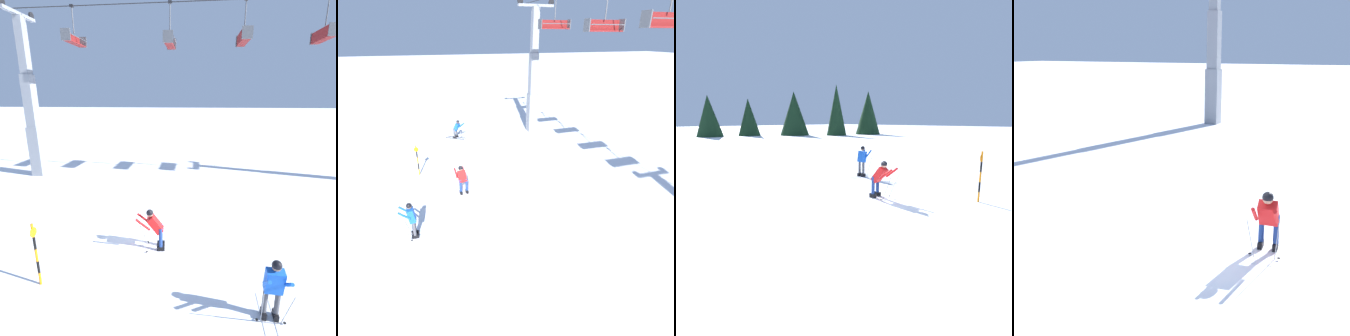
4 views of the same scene
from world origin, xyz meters
The scene contains 9 objects.
ground_plane centered at (0.00, 0.00, 0.00)m, with size 260.00×260.00×0.00m, color white.
skier_carving_main centered at (0.67, -1.22, 0.88)m, with size 1.79×0.75×1.67m.
lift_tower_near centered at (-8.82, 6.88, 4.41)m, with size 0.78×3.05×10.57m.
chairlift_seat_nearest centered at (-5.49, 6.88, 8.67)m, with size 0.61×2.25×2.12m.
chairlift_seat_second centered at (0.29, 6.88, 8.46)m, with size 0.61×2.17×2.35m.
chairlift_seat_middle centered at (4.47, 6.88, 8.54)m, with size 0.61×2.25×2.27m.
chairlift_seat_fourth centered at (8.74, 6.88, 8.57)m, with size 0.61×2.24×2.22m.
trail_marker_pole centered at (-2.36, -3.41, 1.05)m, with size 0.07×0.28×1.94m.
skier_distant_downhill centered at (3.94, -3.95, 0.98)m, with size 0.71×1.61×1.71m.
Camera 1 is at (2.01, -9.19, 5.26)m, focal length 27.11 mm.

